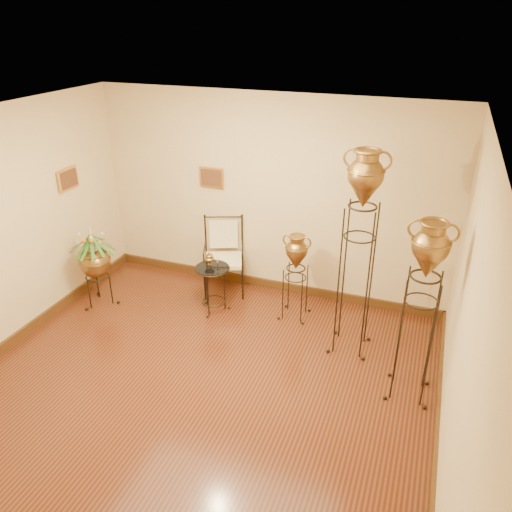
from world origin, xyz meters
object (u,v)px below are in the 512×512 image
(amphora_tall, at_px, (358,254))
(side_table, at_px, (213,288))
(amphora_mid, at_px, (420,312))
(planter_urn, at_px, (95,259))
(armchair, at_px, (224,257))

(amphora_tall, distance_m, side_table, 2.11)
(amphora_tall, xyz_separation_m, amphora_mid, (0.74, -0.59, -0.24))
(planter_urn, bearing_deg, side_table, 13.81)
(planter_urn, relative_size, armchair, 1.13)
(amphora_mid, bearing_deg, armchair, 154.34)
(amphora_mid, height_order, side_table, amphora_mid)
(planter_urn, distance_m, side_table, 1.65)
(amphora_mid, relative_size, armchair, 1.85)
(side_table, bearing_deg, armchair, 97.57)
(amphora_tall, xyz_separation_m, side_table, (-1.90, 0.18, -0.92))
(amphora_mid, bearing_deg, amphora_tall, 141.28)
(armchair, bearing_deg, side_table, -104.31)
(amphora_tall, bearing_deg, side_table, 174.65)
(side_table, bearing_deg, amphora_mid, -16.29)
(amphora_tall, relative_size, armchair, 2.27)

